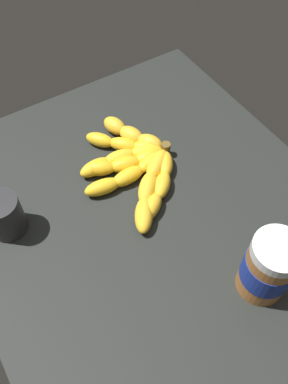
{
  "coord_description": "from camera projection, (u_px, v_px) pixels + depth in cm",
  "views": [
    {
      "loc": [
        34.98,
        -24.21,
        67.1
      ],
      "look_at": [
        -3.79,
        0.12,
        3.14
      ],
      "focal_mm": 37.41,
      "sensor_mm": 36.0,
      "label": 1
    }
  ],
  "objects": [
    {
      "name": "coffee_mug",
      "position": [
        3.0,
        215.0,
        0.74
      ],
      "size": [
        9.37,
        8.46,
        8.45
      ],
      "color": "#262628",
      "rests_on": "ground_plane"
    },
    {
      "name": "ground_plane",
      "position": [
        153.0,
        220.0,
        0.81
      ],
      "size": [
        84.47,
        70.83,
        4.12
      ],
      "primitive_type": "cube",
      "color": "black"
    },
    {
      "name": "banana_bunch",
      "position": [
        135.0,
        164.0,
        0.85
      ],
      "size": [
        31.42,
        21.72,
        3.68
      ],
      "color": "gold",
      "rests_on": "ground_plane"
    },
    {
      "name": "peanut_butter_jar",
      "position": [
        268.0,
        267.0,
        0.65
      ],
      "size": [
        8.48,
        8.48,
        13.8
      ],
      "color": "#9E602D",
      "rests_on": "ground_plane"
    }
  ]
}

